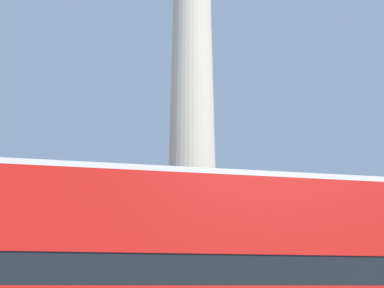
# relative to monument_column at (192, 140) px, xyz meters

# --- Properties ---
(monument_column) EXTENTS (5.24, 5.24, 22.15)m
(monument_column) POSITION_rel_monument_column_xyz_m (0.00, 0.00, 0.00)
(monument_column) COLOR #BCB29E
(monument_column) RESTS_ON ground_plane
(bus_b) EXTENTS (11.53, 3.40, 4.40)m
(bus_b) POSITION_rel_monument_column_xyz_m (0.70, -6.58, -6.01)
(bus_b) COLOR red
(bus_b) RESTS_ON ground_plane
(street_lamp) EXTENTS (0.38, 0.38, 5.42)m
(street_lamp) POSITION_rel_monument_column_xyz_m (3.16, -2.43, -5.58)
(street_lamp) COLOR black
(street_lamp) RESTS_ON ground_plane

